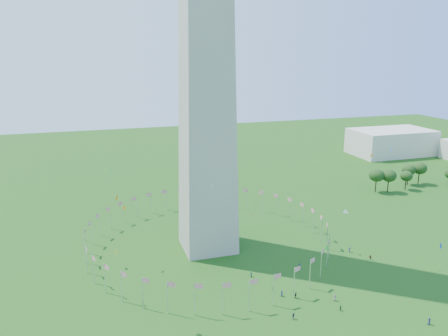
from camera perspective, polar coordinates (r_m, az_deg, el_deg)
The scene contains 6 objects.
ground at distance 110.22m, azimuth 5.23°, elevation -20.86°, with size 600.00×600.00×0.00m, color #16410F.
flag_ring at distance 149.36m, azimuth -2.12°, elevation -8.70°, with size 80.24×80.24×9.00m.
gov_building_east_a at distance 302.41m, azimuth 20.98°, elevation 3.21°, with size 50.00×30.00×16.00m, color beige.
crowd at distance 111.14m, azimuth 8.43°, elevation -20.09°, with size 86.70×68.16×1.94m.
kites_aloft at distance 124.58m, azimuth 5.60°, elevation -5.29°, with size 82.66×65.77×39.57m.
tree_line_east at distance 231.67m, azimuth 23.42°, elevation -1.11°, with size 54.09×15.63×11.06m.
Camera 1 is at (-35.39, -82.17, 64.38)m, focal length 35.00 mm.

